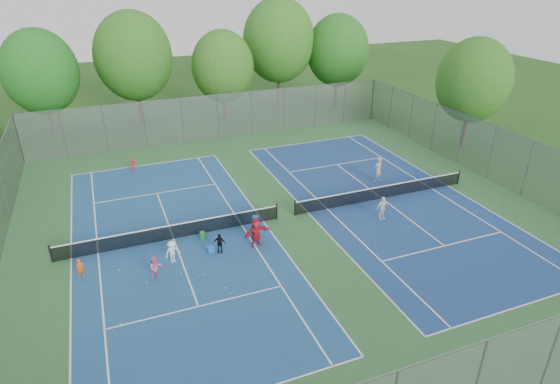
{
  "coord_description": "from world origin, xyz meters",
  "views": [
    {
      "loc": [
        -9.81,
        -23.66,
        14.21
      ],
      "look_at": [
        0.0,
        1.0,
        1.3
      ],
      "focal_mm": 30.0,
      "sensor_mm": 36.0,
      "label": 1
    }
  ],
  "objects_px": {
    "ball_crate": "(210,249)",
    "instructor": "(378,170)",
    "net_left": "(173,232)",
    "net_right": "(382,193)",
    "ball_hopper": "(202,236)"
  },
  "relations": [
    {
      "from": "ball_crate",
      "to": "instructor",
      "type": "relative_size",
      "value": 0.21
    },
    {
      "from": "net_left",
      "to": "net_right",
      "type": "bearing_deg",
      "value": 0.0
    },
    {
      "from": "net_left",
      "to": "ball_hopper",
      "type": "relative_size",
      "value": 25.11
    },
    {
      "from": "net_left",
      "to": "ball_hopper",
      "type": "xyz_separation_m",
      "value": [
        1.54,
        -0.7,
        -0.2
      ]
    },
    {
      "from": "instructor",
      "to": "ball_crate",
      "type": "bearing_deg",
      "value": 7.22
    },
    {
      "from": "net_right",
      "to": "ball_crate",
      "type": "relative_size",
      "value": 33.38
    },
    {
      "from": "net_right",
      "to": "net_left",
      "type": "bearing_deg",
      "value": 180.0
    },
    {
      "from": "ball_hopper",
      "to": "instructor",
      "type": "height_order",
      "value": "instructor"
    },
    {
      "from": "net_left",
      "to": "ball_crate",
      "type": "xyz_separation_m",
      "value": [
        1.64,
        -2.1,
        -0.29
      ]
    },
    {
      "from": "ball_hopper",
      "to": "net_right",
      "type": "bearing_deg",
      "value": 3.23
    },
    {
      "from": "net_right",
      "to": "ball_crate",
      "type": "bearing_deg",
      "value": -170.36
    },
    {
      "from": "net_left",
      "to": "ball_hopper",
      "type": "bearing_deg",
      "value": -24.53
    },
    {
      "from": "net_left",
      "to": "ball_hopper",
      "type": "height_order",
      "value": "net_left"
    },
    {
      "from": "net_left",
      "to": "instructor",
      "type": "bearing_deg",
      "value": 9.46
    },
    {
      "from": "net_left",
      "to": "ball_crate",
      "type": "height_order",
      "value": "net_left"
    }
  ]
}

